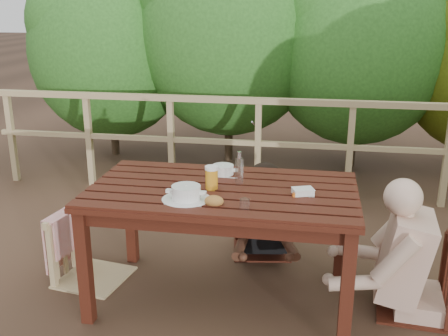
% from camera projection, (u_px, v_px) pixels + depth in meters
% --- Properties ---
extents(ground, '(60.00, 60.00, 0.00)m').
position_uv_depth(ground, '(223.00, 298.00, 3.50)').
color(ground, '#4D3424').
rests_on(ground, ground).
extents(table, '(1.67, 0.94, 0.77)m').
position_uv_depth(table, '(223.00, 246.00, 3.38)').
color(table, '#35130B').
rests_on(table, ground).
extents(chair_left, '(0.53, 0.53, 0.93)m').
position_uv_depth(chair_left, '(90.00, 219.00, 3.61)').
color(chair_left, tan).
rests_on(chair_left, ground).
extents(chair_far, '(0.50, 0.50, 0.88)m').
position_uv_depth(chair_far, '(263.00, 199.00, 4.04)').
color(chair_far, '#35130B').
rests_on(chair_far, ground).
extents(chair_right, '(0.50, 0.50, 0.92)m').
position_uv_depth(chair_right, '(420.00, 244.00, 3.23)').
color(chair_right, '#35130B').
rests_on(chair_right, ground).
extents(woman, '(0.56, 0.65, 1.17)m').
position_uv_depth(woman, '(263.00, 180.00, 4.02)').
color(woman, black).
rests_on(woman, ground).
extents(diner_right, '(0.77, 0.65, 1.44)m').
position_uv_depth(diner_right, '(430.00, 206.00, 3.15)').
color(diner_right, tan).
rests_on(diner_right, ground).
extents(railing, '(5.60, 0.10, 1.01)m').
position_uv_depth(railing, '(258.00, 148.00, 5.22)').
color(railing, tan).
rests_on(railing, ground).
extents(hedge_row, '(6.60, 1.60, 3.80)m').
position_uv_depth(hedge_row, '(308.00, 2.00, 5.86)').
color(hedge_row, '#2B6120').
rests_on(hedge_row, ground).
extents(soup_near, '(0.29, 0.29, 0.10)m').
position_uv_depth(soup_near, '(186.00, 194.00, 3.06)').
color(soup_near, white).
rests_on(soup_near, table).
extents(soup_far, '(0.24, 0.24, 0.08)m').
position_uv_depth(soup_far, '(223.00, 171.00, 3.51)').
color(soup_far, white).
rests_on(soup_far, table).
extents(bread_roll, '(0.11, 0.09, 0.07)m').
position_uv_depth(bread_roll, '(214.00, 201.00, 2.99)').
color(bread_roll, '#A05A2D').
rests_on(bread_roll, table).
extents(beer_glass, '(0.08, 0.08, 0.16)m').
position_uv_depth(beer_glass, '(212.00, 179.00, 3.23)').
color(beer_glass, gold).
rests_on(beer_glass, table).
extents(bottle, '(0.05, 0.05, 0.22)m').
position_uv_depth(bottle, '(239.00, 169.00, 3.31)').
color(bottle, white).
rests_on(bottle, table).
extents(tumbler, '(0.06, 0.06, 0.07)m').
position_uv_depth(tumbler, '(245.00, 205.00, 2.93)').
color(tumbler, white).
rests_on(tumbler, table).
extents(butter_tub, '(0.15, 0.13, 0.05)m').
position_uv_depth(butter_tub, '(303.00, 193.00, 3.14)').
color(butter_tub, silver).
rests_on(butter_tub, table).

